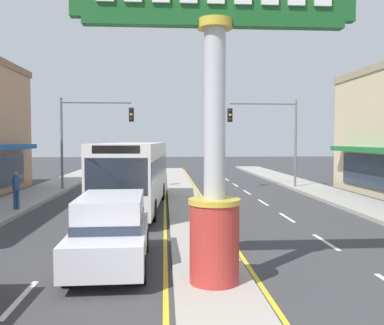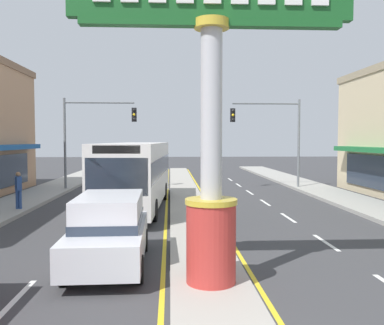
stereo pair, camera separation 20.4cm
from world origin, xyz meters
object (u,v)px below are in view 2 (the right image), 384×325
bus_near_right_lane (137,171)px  suv_far_right_lane (109,229)px  traffic_light_left_side (91,127)px  pedestrian_far_side (18,188)px  traffic_light_right_side (274,128)px  district_sign (211,110)px

bus_near_right_lane → suv_far_right_lane: bus_near_right_lane is taller
traffic_light_left_side → suv_far_right_lane: bearing=-77.9°
bus_near_right_lane → pedestrian_far_side: bearing=-169.5°
traffic_light_left_side → traffic_light_right_side: bearing=0.7°
district_sign → traffic_light_left_side: (-6.17, 18.64, 0.17)m
district_sign → traffic_light_left_side: size_ratio=1.20×
traffic_light_right_side → pedestrian_far_side: (-14.20, -8.42, -3.08)m
bus_near_right_lane → traffic_light_right_side: bearing=40.2°
traffic_light_right_side → bus_near_right_lane: traffic_light_right_side is taller
bus_near_right_lane → suv_far_right_lane: 9.53m
district_sign → traffic_light_left_side: bearing=108.3°
traffic_light_right_side → pedestrian_far_side: size_ratio=3.56×
district_sign → pedestrian_far_side: 13.44m
traffic_light_left_side → traffic_light_right_side: size_ratio=1.00×
district_sign → suv_far_right_lane: bearing=143.8°
traffic_light_right_side → suv_far_right_lane: 19.31m
suv_far_right_lane → pedestrian_far_side: size_ratio=2.66×
district_sign → suv_far_right_lane: district_sign is taller
traffic_light_right_side → pedestrian_far_side: 16.80m
district_sign → pedestrian_far_side: size_ratio=4.27×
suv_far_right_lane → pedestrian_far_side: (-5.45, 8.48, 0.18)m
pedestrian_far_side → traffic_light_left_side: bearing=77.3°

